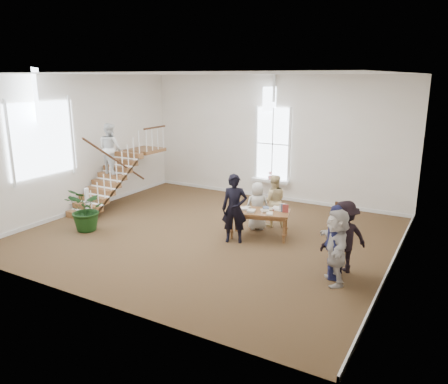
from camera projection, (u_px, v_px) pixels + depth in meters
The scene contains 12 objects.
ground at pixel (210, 234), 12.65m from camera, with size 10.00×10.00×0.00m, color #4A351D.
room_shell at pixel (271, 188), 16.24m from camera, with size 10.49×10.00×10.00m.
staircase at pixel (112, 161), 14.93m from camera, with size 1.10×4.10×2.92m.
library_table at pixel (260, 214), 12.25m from camera, with size 1.82×1.26×0.84m.
police_officer at pixel (234, 209), 11.85m from camera, with size 0.69×0.45×1.90m, color black.
elderly_woman at pixel (257, 206), 12.91m from camera, with size 0.70×0.46×1.43m, color beige.
person_yellow at pixel (273, 201), 13.17m from camera, with size 0.77×0.60×1.59m, color beige.
woman_cluster_a at pixel (334, 242), 9.68m from camera, with size 1.01×0.42×1.72m, color navy.
woman_cluster_b at pixel (344, 237), 10.01m from camera, with size 1.11×0.64×1.72m, color black.
woman_cluster_c at pixel (336, 247), 9.47m from camera, with size 1.58×0.50×1.70m, color beige.
floor_plant at pixel (87, 209), 12.77m from camera, with size 1.18×1.03×1.32m, color #133410.
side_chair at pixel (340, 218), 12.37m from camera, with size 0.46×0.46×0.97m.
Camera 1 is at (6.23, -10.17, 4.42)m, focal length 35.00 mm.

